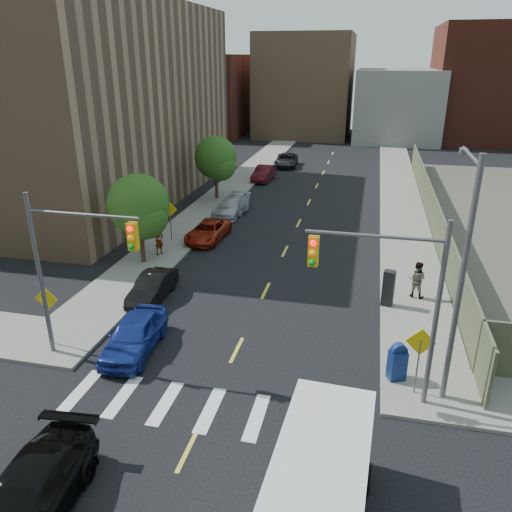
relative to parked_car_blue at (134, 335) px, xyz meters
The scene contains 30 objects.
ground 8.20m from the parked_car_blue, 59.04° to the right, with size 160.00×160.00×0.00m, color black.
sidewalk_nw 34.69m from the parked_car_blue, 95.87° to the left, with size 3.50×73.00×0.15m, color gray.
sidewalk_ne 36.52m from the parked_car_blue, 70.90° to the left, with size 3.50×73.00×0.15m, color gray.
fence_north 25.13m from the parked_car_blue, 56.69° to the left, with size 0.12×44.00×2.50m, color #5A5F42.
building_nw 29.97m from the parked_car_blue, 127.74° to the left, with size 22.00×30.00×16.00m, color #8C6B4C.
bg_bldg_west 65.68m from the parked_car_blue, 105.78° to the left, with size 14.00×18.00×12.00m, color #592319.
bg_bldg_midwest 65.37m from the parked_car_blue, 91.59° to the left, with size 14.00×16.00×15.00m, color #8C6B4C.
bg_bldg_center 64.31m from the parked_car_blue, 79.04° to the left, with size 12.00×16.00×10.00m, color gray.
bg_bldg_east 70.45m from the parked_car_blue, 68.05° to the left, with size 18.00×18.00×16.00m, color #592319.
signal_nw 4.28m from the parked_car_blue, 150.74° to the right, with size 4.59×0.30×7.00m.
signal_ne 10.90m from the parked_car_blue, ahead, with size 4.59×0.30×7.00m.
streetlight_ne 13.18m from the parked_car_blue, ahead, with size 0.25×3.70×9.00m.
warn_sign_nw 3.84m from the parked_car_blue, behind, with size 1.06×0.06×2.83m.
warn_sign_ne 11.48m from the parked_car_blue, ahead, with size 1.06×0.06×2.83m.
warn_sign_midwest 13.55m from the parked_car_blue, 105.48° to the left, with size 1.06×0.06×2.83m.
tree_west_near 10.18m from the parked_car_blue, 112.81° to the left, with size 3.66×3.64×5.52m.
tree_west_far 24.49m from the parked_car_blue, 98.99° to the left, with size 3.66×3.64×5.52m.
parked_car_blue is the anchor object (origin of this frame).
parked_car_black 4.94m from the parked_car_blue, 105.25° to the left, with size 1.38×3.96×1.31m, color black.
parked_car_red 13.96m from the parked_car_blue, 95.34° to the left, with size 2.11×4.58×1.27m, color #9A220F.
parked_car_silver 19.91m from the parked_car_blue, 93.74° to the left, with size 1.96×4.82×1.40m, color #A6A7AE.
parked_car_white 20.99m from the parked_car_blue, 93.55° to the left, with size 1.74×4.32×1.47m, color silver.
parked_car_maroon 32.05m from the parked_car_blue, 92.32° to the left, with size 1.56×4.48×1.48m, color #470E16.
parked_car_grey 39.48m from the parked_car_blue, 90.44° to the left, with size 2.38×5.15×1.43m, color black.
black_sedan 8.55m from the parked_car_blue, 83.28° to the right, with size 2.20×5.41×1.57m, color black.
cargo_van 11.09m from the parked_car_blue, 39.30° to the right, with size 2.73×6.05×2.72m.
mailbox 10.77m from the parked_car_blue, ahead, with size 0.77×0.69×1.54m.
payphone 12.33m from the parked_car_blue, 31.57° to the left, with size 0.55×0.45×1.85m, color black.
pedestrian_west 10.87m from the parked_car_blue, 107.76° to the left, with size 0.66×0.43×1.81m, color gray.
pedestrian_east 14.24m from the parked_car_blue, 33.08° to the left, with size 0.93×0.73×1.92m, color gray.
Camera 1 is at (4.94, -9.68, 11.70)m, focal length 35.00 mm.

